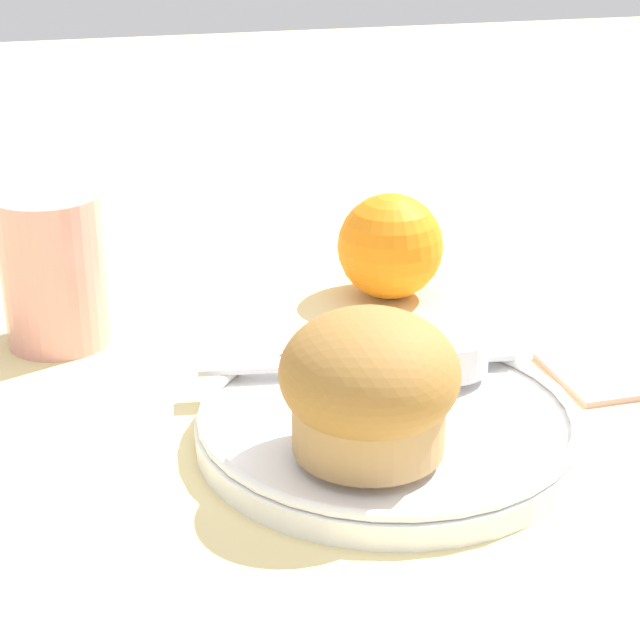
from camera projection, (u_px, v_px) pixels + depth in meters
The scene contains 8 objects.
ground_plane at pixel (387, 439), 0.59m from camera, with size 3.00×3.00×0.00m, color beige.
plate at pixel (385, 423), 0.59m from camera, with size 0.21×0.21×0.02m.
muffin at pixel (369, 386), 0.53m from camera, with size 0.09×0.09×0.07m.
cream_ramekin at pixel (446, 350), 0.63m from camera, with size 0.05×0.05×0.02m.
berry_pair at pixel (400, 354), 0.63m from camera, with size 0.03×0.02×0.02m.
butter_knife at pixel (363, 360), 0.64m from camera, with size 0.19×0.04×0.00m.
orange_fruit at pixel (390, 246), 0.77m from camera, with size 0.08×0.08×0.08m.
juice_glass at pixel (54, 270), 0.69m from camera, with size 0.07×0.07×0.10m.
Camera 1 is at (-0.17, -0.49, 0.30)m, focal length 60.00 mm.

